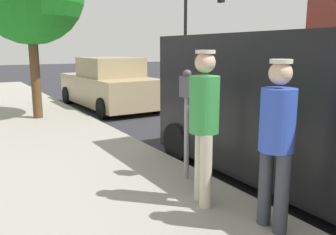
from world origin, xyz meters
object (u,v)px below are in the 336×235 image
parked_van (320,108)px  traffic_light_corner (199,16)px  parking_meter_near (187,106)px  pedestrian_in_green (204,118)px  pedestrian_in_blue (277,135)px  parked_sedan_behind (109,85)px

parked_van → traffic_light_corner: bearing=-119.1°
parking_meter_near → traffic_light_corner: traffic_light_corner is taller
parking_meter_near → traffic_light_corner: size_ratio=0.29×
parking_meter_near → parked_van: (-1.50, 0.97, -0.03)m
pedestrian_in_green → traffic_light_corner: 14.67m
parking_meter_near → parked_van: size_ratio=0.29×
traffic_light_corner → pedestrian_in_blue: bearing=57.0°
parked_sedan_behind → pedestrian_in_green: bearing=76.2°
parked_van → pedestrian_in_blue: bearing=22.9°
parking_meter_near → pedestrian_in_blue: (0.05, 1.62, -0.05)m
parked_van → traffic_light_corner: size_ratio=1.00×
pedestrian_in_blue → pedestrian_in_green: (0.24, -0.84, 0.05)m
parked_sedan_behind → traffic_light_corner: 8.18m
parked_van → pedestrian_in_green: bearing=-6.1°
pedestrian_in_green → parking_meter_near: bearing=-110.5°
parking_meter_near → traffic_light_corner: (-8.16, -10.99, 2.34)m
traffic_light_corner → parked_sedan_behind: bearing=31.8°
pedestrian_in_blue → parked_sedan_behind: size_ratio=0.38×
parking_meter_near → pedestrian_in_blue: bearing=88.3°
pedestrian_in_green → parked_sedan_behind: size_ratio=0.40×
parked_van → parked_sedan_behind: size_ratio=1.17×
parked_sedan_behind → traffic_light_corner: traffic_light_corner is taller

